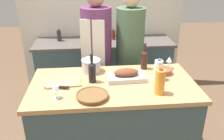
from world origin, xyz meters
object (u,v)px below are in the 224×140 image
at_px(knife_chef, 57,87).
at_px(person_cook_aproned, 97,55).
at_px(condiment_bottle_short, 119,36).
at_px(milk_jug, 158,70).
at_px(wine_glass_left, 169,60).
at_px(condiment_bottle_extra, 59,36).
at_px(wine_bottle_dark, 144,59).
at_px(wine_glass_right, 55,88).
at_px(roasting_pan, 126,75).
at_px(cutting_board, 64,83).
at_px(juice_jug, 160,82).
at_px(wine_bottle_green, 92,71).
at_px(wicker_basket, 92,95).
at_px(condiment_bottle_tall, 113,35).
at_px(person_cook_guest, 130,53).
at_px(mixing_bowl, 165,71).
at_px(stock_pot, 91,66).

relative_size(knife_chef, person_cook_aproned, 0.14).
bearing_deg(condiment_bottle_short, milk_jug, -81.10).
relative_size(wine_glass_left, condiment_bottle_extra, 0.77).
distance_m(wine_bottle_dark, wine_glass_right, 1.01).
bearing_deg(condiment_bottle_extra, person_cook_aproned, -55.77).
xyz_separation_m(roasting_pan, cutting_board, (-0.59, -0.04, -0.03)).
distance_m(juice_jug, condiment_bottle_short, 1.65).
xyz_separation_m(milk_jug, wine_bottle_dark, (-0.08, 0.26, 0.01)).
bearing_deg(person_cook_aproned, wine_bottle_green, -78.47).
bearing_deg(wine_glass_left, milk_jug, -127.29).
xyz_separation_m(cutting_board, wine_glass_left, (1.08, 0.26, 0.09)).
distance_m(wicker_basket, milk_jug, 0.70).
relative_size(condiment_bottle_tall, person_cook_guest, 0.09).
distance_m(juice_jug, condiment_bottle_tall, 1.74).
distance_m(milk_jug, knife_chef, 0.96).
bearing_deg(condiment_bottle_extra, wicker_basket, -75.23).
bearing_deg(mixing_bowl, wine_glass_left, 55.99).
distance_m(milk_jug, wine_bottle_green, 0.63).
height_order(stock_pot, wine_glass_right, stock_pot).
relative_size(wine_bottle_green, person_cook_aproned, 0.16).
xyz_separation_m(wicker_basket, wine_glass_left, (0.82, 0.53, 0.07)).
bearing_deg(person_cook_guest, cutting_board, -127.43).
xyz_separation_m(knife_chef, condiment_bottle_tall, (0.66, 1.55, 0.01)).
distance_m(milk_jug, condiment_bottle_tall, 1.49).
distance_m(mixing_bowl, person_cook_aproned, 0.87).
xyz_separation_m(mixing_bowl, condiment_bottle_short, (-0.32, 1.26, 0.01)).
bearing_deg(knife_chef, roasting_pan, 10.81).
distance_m(wicker_basket, person_cook_guest, 1.12).
xyz_separation_m(condiment_bottle_tall, condiment_bottle_short, (0.07, -0.08, 0.01)).
bearing_deg(mixing_bowl, milk_jug, -130.23).
xyz_separation_m(mixing_bowl, condiment_bottle_tall, (-0.39, 1.33, 0.00)).
bearing_deg(person_cook_aproned, wine_bottle_dark, -23.31).
xyz_separation_m(condiment_bottle_extra, person_cook_guest, (0.94, -0.74, -0.03)).
relative_size(juice_jug, wine_bottle_dark, 0.85).
distance_m(cutting_board, wine_glass_right, 0.27).
height_order(milk_jug, condiment_bottle_extra, milk_jug).
relative_size(cutting_board, wine_glass_right, 2.49).
relative_size(person_cook_aproned, person_cook_guest, 1.01).
height_order(stock_pot, wine_bottle_green, wine_bottle_green).
xyz_separation_m(wicker_basket, milk_jug, (0.64, 0.28, 0.08)).
bearing_deg(milk_jug, wine_glass_right, -164.45).
xyz_separation_m(wicker_basket, knife_chef, (-0.31, 0.19, -0.00)).
height_order(wine_bottle_green, condiment_bottle_tall, wine_bottle_green).
xyz_separation_m(juice_jug, condiment_bottle_extra, (-1.04, 1.72, -0.07)).
height_order(wine_bottle_green, condiment_bottle_extra, wine_bottle_green).
xyz_separation_m(cutting_board, person_cook_aproned, (0.33, 0.69, 0.01)).
xyz_separation_m(roasting_pan, person_cook_guest, (0.15, 0.70, -0.03)).
distance_m(knife_chef, person_cook_aproned, 0.86).
bearing_deg(roasting_pan, cutting_board, -176.30).
bearing_deg(condiment_bottle_tall, cutting_board, -112.61).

